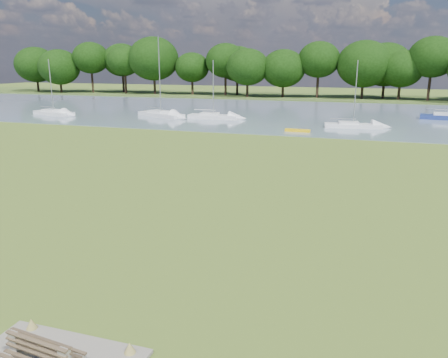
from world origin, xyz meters
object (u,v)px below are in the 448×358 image
(kayak, at_px, (298,130))
(sailboat_6, at_px, (213,115))
(sailboat_2, at_px, (161,113))
(sailboat_1, at_px, (447,116))
(bench_pair, at_px, (40,358))
(sailboat_4, at_px, (352,124))
(sailboat_5, at_px, (53,112))

(kayak, distance_m, sailboat_6, 14.33)
(kayak, distance_m, sailboat_2, 20.83)
(sailboat_1, xyz_separation_m, sailboat_2, (-36.11, -8.30, -0.03))
(sailboat_1, bearing_deg, bench_pair, -100.99)
(bench_pair, relative_size, sailboat_4, 0.27)
(kayak, height_order, sailboat_1, sailboat_1)
(bench_pair, distance_m, sailboat_4, 44.15)
(sailboat_1, height_order, sailboat_4, sailboat_1)
(bench_pair, xyz_separation_m, sailboat_6, (-11.93, 46.63, -0.01))
(bench_pair, height_order, sailboat_6, sailboat_6)
(sailboat_1, distance_m, sailboat_4, 15.63)
(sailboat_4, bearing_deg, sailboat_1, 35.62)
(sailboat_2, bearing_deg, sailboat_1, 36.59)
(bench_pair, distance_m, kayak, 39.00)
(sailboat_1, bearing_deg, sailboat_6, -158.27)
(bench_pair, xyz_separation_m, sailboat_4, (5.61, 43.79, -0.05))
(kayak, distance_m, sailboat_5, 35.00)
(sailboat_4, distance_m, sailboat_6, 17.77)
(kayak, bearing_deg, sailboat_6, 150.19)
(kayak, relative_size, sailboat_4, 0.36)
(sailboat_1, xyz_separation_m, sailboat_6, (-28.76, -8.04, -0.08))
(sailboat_4, bearing_deg, sailboat_5, 171.48)
(bench_pair, height_order, sailboat_1, sailboat_1)
(sailboat_1, relative_size, sailboat_6, 1.18)
(sailboat_2, height_order, sailboat_6, sailboat_2)
(sailboat_1, bearing_deg, sailboat_2, -160.94)
(bench_pair, bearing_deg, sailboat_2, 118.99)
(sailboat_6, bearing_deg, sailboat_2, -178.90)
(sailboat_2, bearing_deg, sailboat_5, -146.72)
(bench_pair, distance_m, sailboat_2, 50.22)
(sailboat_4, xyz_separation_m, sailboat_5, (-40.08, 0.01, 0.03))
(sailboat_4, relative_size, sailboat_5, 0.98)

